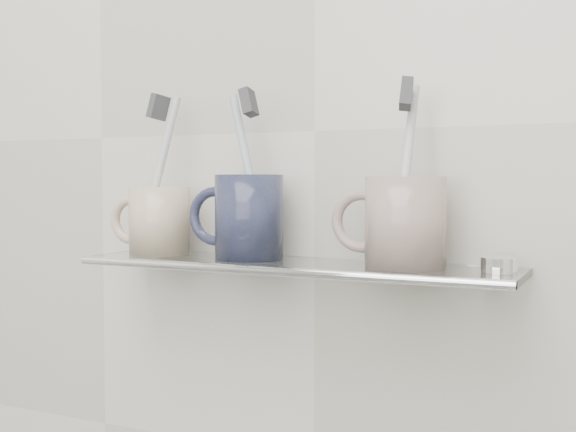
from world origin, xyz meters
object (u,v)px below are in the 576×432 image
Objects in this scene: mug_center at (249,217)px; shelf_glass at (292,265)px; mug_right at (405,222)px; mug_left at (159,221)px.

shelf_glass is at bearing 4.99° from mug_center.
mug_right reaches higher than shelf_glass.
shelf_glass is 0.19m from mug_left.
mug_center reaches higher than mug_right.
shelf_glass is at bearing -12.07° from mug_left.
mug_left is at bearing -170.07° from mug_center.
mug_right is at bearing -10.52° from mug_left.
shelf_glass is 5.26× the size of mug_right.
mug_center is (0.13, 0.00, 0.01)m from mug_left.
mug_left is (-0.18, 0.00, 0.05)m from shelf_glass.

